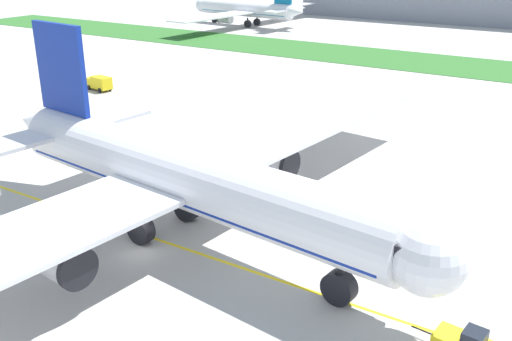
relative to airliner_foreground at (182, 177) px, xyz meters
The scene contains 7 objects.
ground_plane 7.81m from the airliner_foreground, 115.25° to the right, with size 600.00×600.00×0.00m, color #ADAAA5.
apron_taxi_line 6.86m from the airliner_foreground, 140.78° to the right, with size 280.00×0.36×0.01m, color yellow.
grass_median_strip 97.85m from the airliner_foreground, 91.12° to the left, with size 320.00×24.00×0.10m, color #2D6628.
airliner_foreground is the anchor object (origin of this frame).
ground_crew_wingwalker_port 8.49m from the airliner_foreground, 169.07° to the right, with size 0.60×0.28×1.72m.
service_truck_baggage_loader 63.62m from the airliner_foreground, 143.32° to the left, with size 5.64×3.31×2.71m.
parked_airliner_far_left 148.37m from the airliner_foreground, 120.61° to the left, with size 44.34×69.68×15.75m.
Camera 1 is at (33.88, -34.11, 26.70)m, focal length 40.67 mm.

